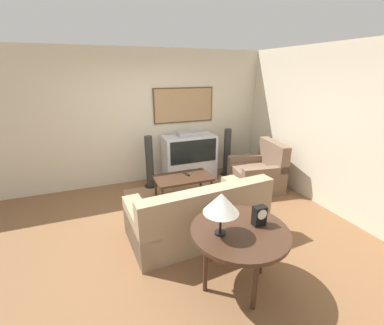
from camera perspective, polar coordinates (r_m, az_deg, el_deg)
ground_plane at (r=4.01m, az=-2.79°, el=-14.82°), size 12.00×12.00×0.00m
wall_back at (r=5.45m, az=-10.17°, el=9.72°), size 12.00×0.10×2.70m
wall_right at (r=4.90m, az=27.66°, el=6.65°), size 0.06×12.00×2.70m
area_rug at (r=4.91m, az=-0.61°, el=-7.74°), size 2.28×1.53×0.01m
tv at (r=5.53m, az=-0.61°, el=1.11°), size 1.11×0.53×1.08m
couch at (r=3.75m, az=1.35°, el=-11.93°), size 1.96×1.10×0.87m
armchair at (r=5.37m, az=14.39°, el=-2.41°), size 1.01×1.03×0.95m
coffee_table at (r=4.69m, az=-2.01°, el=-3.71°), size 1.02×0.60×0.45m
console_table at (r=2.82m, az=10.53°, el=-15.54°), size 1.03×1.03×0.73m
table_lamp at (r=2.51m, az=6.54°, el=-9.03°), size 0.35×0.35×0.45m
mantel_clock at (r=2.84m, az=14.73°, el=-11.35°), size 0.14×0.10×0.22m
remote at (r=4.76m, az=-1.22°, el=-2.62°), size 0.08×0.17×0.02m
speaker_tower_left at (r=5.23m, az=-9.40°, el=-0.21°), size 0.26×0.26×1.08m
speaker_tower_right at (r=5.82m, az=7.77°, el=1.93°), size 0.26×0.26×1.08m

